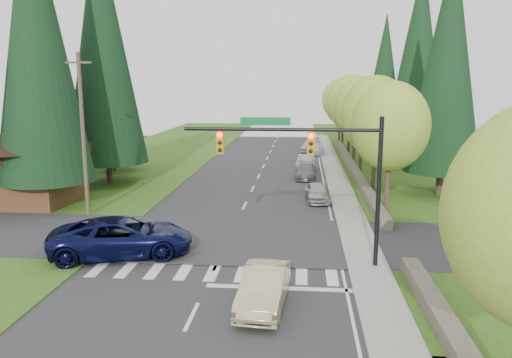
# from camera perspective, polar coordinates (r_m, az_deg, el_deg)

# --- Properties ---
(ground) EXTENTS (120.00, 120.00, 0.00)m
(ground) POSITION_cam_1_polar(r_m,az_deg,el_deg) (19.48, -6.70, -14.04)
(ground) COLOR #28282B
(ground) RESTS_ON ground
(grass_east) EXTENTS (14.00, 110.00, 0.06)m
(grass_east) POSITION_cam_1_polar(r_m,az_deg,el_deg) (39.23, 18.72, -1.69)
(grass_east) COLOR #275015
(grass_east) RESTS_ON ground
(grass_west) EXTENTS (14.00, 110.00, 0.06)m
(grass_west) POSITION_cam_1_polar(r_m,az_deg,el_deg) (41.68, -18.62, -0.97)
(grass_west) COLOR #275015
(grass_west) RESTS_ON ground
(cross_street) EXTENTS (120.00, 8.00, 0.10)m
(cross_street) POSITION_cam_1_polar(r_m,az_deg,el_deg) (26.82, -3.16, -6.90)
(cross_street) COLOR #28282B
(cross_street) RESTS_ON ground
(sidewalk_east) EXTENTS (1.80, 80.00, 0.13)m
(sidewalk_east) POSITION_cam_1_polar(r_m,az_deg,el_deg) (40.20, 9.59, -0.92)
(sidewalk_east) COLOR gray
(sidewalk_east) RESTS_ON ground
(curb_east) EXTENTS (0.20, 80.00, 0.13)m
(curb_east) POSITION_cam_1_polar(r_m,az_deg,el_deg) (40.15, 8.38, -0.90)
(curb_east) COLOR gray
(curb_east) RESTS_ON ground
(stone_wall_south) EXTENTS (0.70, 14.00, 0.70)m
(stone_wall_south) POSITION_cam_1_polar(r_m,az_deg,el_deg) (16.96, 22.09, -17.49)
(stone_wall_south) COLOR #4C4438
(stone_wall_south) RESTS_ON ground
(stone_wall_north) EXTENTS (0.70, 40.00, 0.70)m
(stone_wall_north) POSITION_cam_1_polar(r_m,az_deg,el_deg) (48.14, 10.93, 1.32)
(stone_wall_north) COLOR #4C4438
(stone_wall_north) RESTS_ON ground
(traffic_signal) EXTENTS (8.70, 0.37, 6.80)m
(traffic_signal) POSITION_cam_1_polar(r_m,az_deg,el_deg) (21.99, 6.69, 2.45)
(traffic_signal) COLOR black
(traffic_signal) RESTS_ON ground
(brown_building) EXTENTS (8.40, 8.40, 5.40)m
(brown_building) POSITION_cam_1_polar(r_m,az_deg,el_deg) (37.68, -24.74, 2.19)
(brown_building) COLOR #4C2D19
(brown_building) RESTS_ON ground
(utility_pole) EXTENTS (1.60, 0.24, 10.00)m
(utility_pole) POSITION_cam_1_polar(r_m,az_deg,el_deg) (32.29, -19.16, 4.88)
(utility_pole) COLOR #473828
(utility_pole) RESTS_ON ground
(decid_tree_0) EXTENTS (4.80, 4.80, 8.37)m
(decid_tree_0) POSITION_cam_1_polar(r_m,az_deg,el_deg) (31.82, 15.10, 5.85)
(decid_tree_0) COLOR #38281C
(decid_tree_0) RESTS_ON ground
(decid_tree_1) EXTENTS (5.20, 5.20, 8.80)m
(decid_tree_1) POSITION_cam_1_polar(r_m,az_deg,el_deg) (38.72, 13.53, 7.06)
(decid_tree_1) COLOR #38281C
(decid_tree_1) RESTS_ON ground
(decid_tree_2) EXTENTS (5.00, 5.00, 8.82)m
(decid_tree_2) POSITION_cam_1_polar(r_m,az_deg,el_deg) (45.62, 12.06, 7.82)
(decid_tree_2) COLOR #38281C
(decid_tree_2) RESTS_ON ground
(decid_tree_3) EXTENTS (5.00, 5.00, 8.55)m
(decid_tree_3) POSITION_cam_1_polar(r_m,az_deg,el_deg) (52.59, 11.28, 7.94)
(decid_tree_3) COLOR #38281C
(decid_tree_3) RESTS_ON ground
(decid_tree_4) EXTENTS (5.40, 5.40, 9.18)m
(decid_tree_4) POSITION_cam_1_polar(r_m,az_deg,el_deg) (59.55, 10.70, 8.66)
(decid_tree_4) COLOR #38281C
(decid_tree_4) RESTS_ON ground
(decid_tree_5) EXTENTS (4.80, 4.80, 8.30)m
(decid_tree_5) POSITION_cam_1_polar(r_m,az_deg,el_deg) (66.52, 9.96, 8.44)
(decid_tree_5) COLOR #38281C
(decid_tree_5) RESTS_ON ground
(decid_tree_6) EXTENTS (5.20, 5.20, 8.86)m
(decid_tree_6) POSITION_cam_1_polar(r_m,az_deg,el_deg) (73.49, 9.61, 8.93)
(decid_tree_6) COLOR #38281C
(decid_tree_6) RESTS_ON ground
(conifer_w_a) EXTENTS (6.12, 6.12, 19.80)m
(conifer_w_a) POSITION_cam_1_polar(r_m,az_deg,el_deg) (35.59, -23.68, 14.21)
(conifer_w_a) COLOR #38281C
(conifer_w_a) RESTS_ON ground
(conifer_w_b) EXTENTS (5.44, 5.44, 17.80)m
(conifer_w_b) POSITION_cam_1_polar(r_m,az_deg,el_deg) (40.47, -24.61, 12.20)
(conifer_w_b) COLOR #38281C
(conifer_w_b) RESTS_ON ground
(conifer_w_c) EXTENTS (6.46, 6.46, 20.80)m
(conifer_w_c) POSITION_cam_1_polar(r_m,az_deg,el_deg) (42.43, -17.17, 14.62)
(conifer_w_c) COLOR #38281C
(conifer_w_c) RESTS_ON ground
(conifer_w_e) EXTENTS (5.78, 5.78, 18.80)m
(conifer_w_e) POSITION_cam_1_polar(r_m,az_deg,el_deg) (48.68, -16.61, 12.93)
(conifer_w_e) COLOR #38281C
(conifer_w_e) RESTS_ON ground
(conifer_e_a) EXTENTS (5.44, 5.44, 17.80)m
(conifer_e_a) POSITION_cam_1_polar(r_m,az_deg,el_deg) (38.66, 21.10, 12.56)
(conifer_e_a) COLOR #38281C
(conifer_e_a) RESTS_ON ground
(conifer_e_b) EXTENTS (6.12, 6.12, 19.80)m
(conifer_e_b) POSITION_cam_1_polar(r_m,az_deg,el_deg) (52.53, 18.08, 13.22)
(conifer_e_b) COLOR #38281C
(conifer_e_b) RESTS_ON ground
(conifer_e_c) EXTENTS (5.10, 5.10, 16.80)m
(conifer_e_c) POSITION_cam_1_polar(r_m,az_deg,el_deg) (66.05, 14.46, 11.51)
(conifer_e_c) COLOR #38281C
(conifer_e_c) RESTS_ON ground
(sedan_champagne) EXTENTS (1.88, 4.56, 1.47)m
(sedan_champagne) POSITION_cam_1_polar(r_m,az_deg,el_deg) (18.93, 0.92, -12.30)
(sedan_champagne) COLOR beige
(sedan_champagne) RESTS_ON ground
(suv_navy) EXTENTS (7.28, 4.83, 1.86)m
(suv_navy) POSITION_cam_1_polar(r_m,az_deg,el_deg) (24.92, -15.10, -6.43)
(suv_navy) COLOR #0B0E39
(suv_navy) RESTS_ON ground
(parked_car_a) EXTENTS (1.88, 3.97, 1.31)m
(parked_car_a) POSITION_cam_1_polar(r_m,az_deg,el_deg) (35.30, 7.04, -1.51)
(parked_car_a) COLOR #B3B3B8
(parked_car_a) RESTS_ON ground
(parked_car_b) EXTENTS (1.89, 4.37, 1.25)m
(parked_car_b) POSITION_cam_1_polar(r_m,az_deg,el_deg) (43.75, 5.72, 0.89)
(parked_car_b) COLOR slate
(parked_car_b) RESTS_ON ground
(parked_car_c) EXTENTS (1.91, 4.49, 1.44)m
(parked_car_c) POSITION_cam_1_polar(r_m,az_deg,el_deg) (47.77, 5.70, 1.85)
(parked_car_c) COLOR #9E9FA3
(parked_car_c) RESTS_ON ground
(parked_car_d) EXTENTS (1.80, 4.07, 1.36)m
(parked_car_d) POSITION_cam_1_polar(r_m,az_deg,el_deg) (58.70, 6.96, 3.46)
(parked_car_d) COLOR silver
(parked_car_d) RESTS_ON ground
(parked_car_e) EXTENTS (2.80, 5.46, 1.52)m
(parked_car_e) POSITION_cam_1_polar(r_m,az_deg,el_deg) (61.55, 6.39, 3.89)
(parked_car_e) COLOR silver
(parked_car_e) RESTS_ON ground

